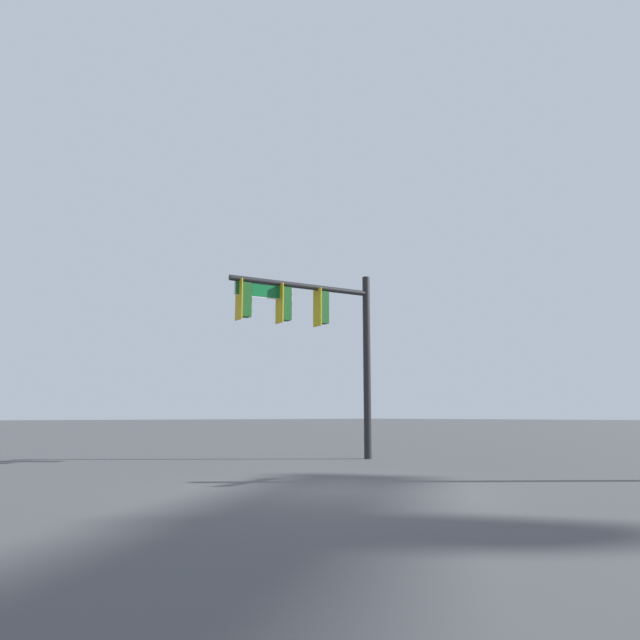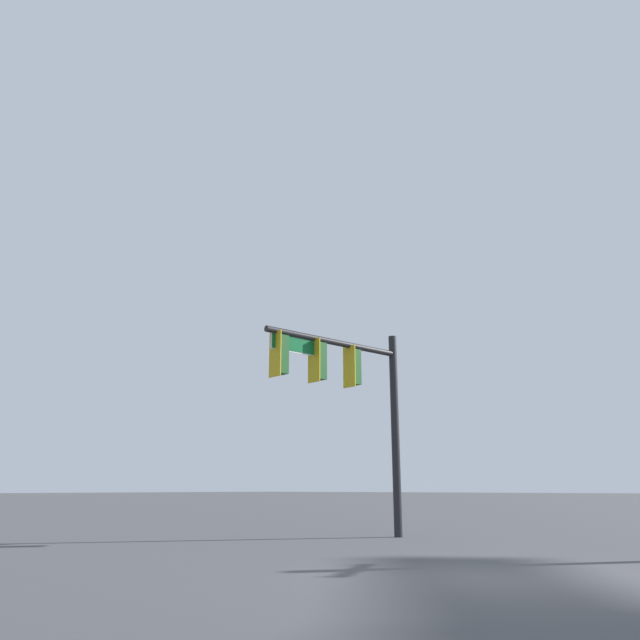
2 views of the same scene
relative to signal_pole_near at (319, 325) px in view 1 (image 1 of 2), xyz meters
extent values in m
plane|color=#474749|center=(4.74, 6.62, -4.49)|extent=(400.00, 400.00, 0.00)
cylinder|color=black|center=(-1.93, 0.32, -1.31)|extent=(0.26, 0.26, 6.36)
cylinder|color=black|center=(0.64, -0.10, 1.27)|extent=(5.17, 1.02, 0.18)
cube|color=gold|center=(0.06, -0.01, 0.60)|extent=(0.11, 0.52, 1.30)
cube|color=#144719|center=(-0.13, 0.02, 0.60)|extent=(0.41, 0.37, 1.10)
cylinder|color=#144719|center=(-0.13, 0.02, 1.21)|extent=(0.04, 0.04, 0.12)
cylinder|color=#340503|center=(-0.33, 0.05, 0.93)|extent=(0.07, 0.22, 0.22)
cylinder|color=#392D05|center=(-0.33, 0.05, 0.60)|extent=(0.07, 0.22, 0.22)
cylinder|color=green|center=(-0.33, 0.05, 0.27)|extent=(0.07, 0.22, 0.22)
cube|color=gold|center=(1.47, -0.24, 0.60)|extent=(0.11, 0.52, 1.30)
cube|color=#144719|center=(1.28, -0.21, 0.60)|extent=(0.41, 0.37, 1.10)
cylinder|color=#144719|center=(1.28, -0.21, 1.21)|extent=(0.04, 0.04, 0.12)
cylinder|color=#340503|center=(1.08, -0.18, 0.93)|extent=(0.07, 0.22, 0.22)
cylinder|color=#392D05|center=(1.08, -0.18, 0.60)|extent=(0.07, 0.22, 0.22)
cylinder|color=green|center=(1.08, -0.18, 0.27)|extent=(0.07, 0.22, 0.22)
cube|color=gold|center=(2.88, -0.47, 0.60)|extent=(0.11, 0.52, 1.30)
cube|color=#144719|center=(2.69, -0.44, 0.60)|extent=(0.41, 0.37, 1.10)
cylinder|color=#144719|center=(2.69, -0.44, 1.21)|extent=(0.04, 0.04, 0.12)
cylinder|color=#340503|center=(2.50, -0.41, 0.93)|extent=(0.07, 0.22, 0.22)
cylinder|color=#392D05|center=(2.50, -0.41, 0.60)|extent=(0.07, 0.22, 0.22)
cylinder|color=green|center=(2.50, -0.41, 0.27)|extent=(0.07, 0.22, 0.22)
cube|color=#0F602D|center=(2.03, -0.33, 0.96)|extent=(1.97, 0.36, 0.41)
cube|color=white|center=(2.03, -0.33, 0.96)|extent=(2.03, 0.35, 0.47)
camera|label=1|loc=(13.28, 16.00, -3.02)|focal=35.00mm
camera|label=2|loc=(15.22, 11.37, -3.04)|focal=35.00mm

